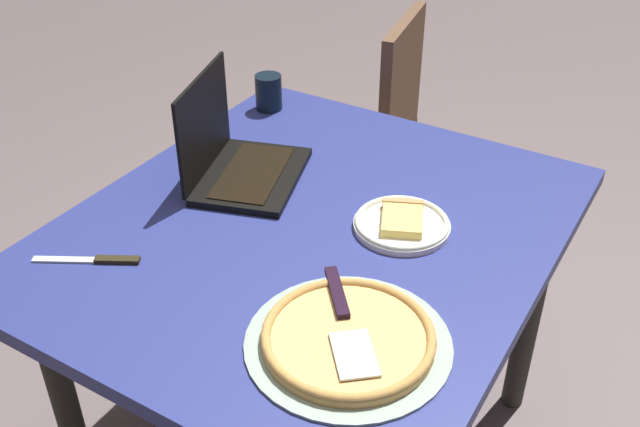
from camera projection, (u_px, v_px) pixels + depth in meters
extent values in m
cube|color=navy|center=(311.00, 231.00, 1.63)|extent=(1.16, 1.01, 0.04)
cylinder|color=#2F3029|center=(530.00, 311.00, 1.95)|extent=(0.06, 0.06, 0.69)
cylinder|color=#2F3029|center=(63.00, 394.00, 1.71)|extent=(0.06, 0.06, 0.69)
cylinder|color=#2F3029|center=(268.00, 219.00, 2.32)|extent=(0.06, 0.06, 0.69)
cube|color=black|center=(253.00, 176.00, 1.78)|extent=(0.36, 0.30, 0.02)
cube|color=black|center=(253.00, 172.00, 1.77)|extent=(0.30, 0.21, 0.00)
cube|color=black|center=(204.00, 123.00, 1.73)|extent=(0.30, 0.10, 0.24)
cube|color=navy|center=(205.00, 124.00, 1.73)|extent=(0.26, 0.09, 0.21)
cylinder|color=white|center=(402.00, 226.00, 1.61)|extent=(0.21, 0.21, 0.01)
torus|color=silver|center=(402.00, 222.00, 1.60)|extent=(0.21, 0.21, 0.01)
cube|color=#E3C766|center=(402.00, 219.00, 1.60)|extent=(0.14, 0.13, 0.02)
cube|color=tan|center=(403.00, 205.00, 1.64)|extent=(0.05, 0.09, 0.03)
cylinder|color=#91A79B|center=(348.00, 343.00, 1.31)|extent=(0.37, 0.37, 0.01)
cylinder|color=#E9B167|center=(348.00, 338.00, 1.30)|extent=(0.31, 0.31, 0.02)
torus|color=#BE8D48|center=(348.00, 335.00, 1.30)|extent=(0.31, 0.31, 0.02)
cube|color=#ADB1AC|center=(354.00, 354.00, 1.25)|extent=(0.13, 0.13, 0.00)
cube|color=black|center=(337.00, 292.00, 1.39)|extent=(0.13, 0.11, 0.01)
cube|color=silver|center=(73.00, 260.00, 1.51)|extent=(0.10, 0.16, 0.00)
cube|color=black|center=(117.00, 260.00, 1.51)|extent=(0.06, 0.09, 0.01)
cylinder|color=black|center=(269.00, 92.00, 2.08)|extent=(0.08, 0.08, 0.10)
cylinder|color=#4B350B|center=(268.00, 83.00, 2.07)|extent=(0.07, 0.07, 0.01)
cube|color=brown|center=(344.00, 139.00, 2.57)|extent=(0.49, 0.49, 0.04)
cube|color=brown|center=(401.00, 85.00, 2.38)|extent=(0.40, 0.11, 0.43)
cylinder|color=brown|center=(314.00, 161.00, 2.90)|extent=(0.03, 0.03, 0.42)
cylinder|color=brown|center=(276.00, 211.00, 2.60)|extent=(0.03, 0.03, 0.42)
cylinder|color=brown|center=(406.00, 179.00, 2.79)|extent=(0.03, 0.03, 0.42)
cylinder|color=brown|center=(378.00, 233.00, 2.49)|extent=(0.03, 0.03, 0.42)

